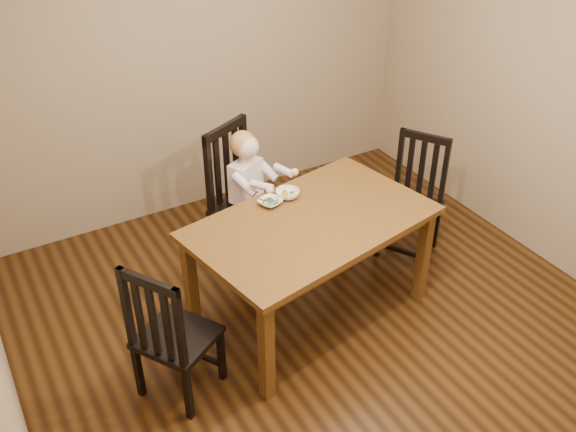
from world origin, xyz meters
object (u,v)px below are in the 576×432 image
chair_right (413,199)px  toddler (248,185)px  chair_child (243,199)px  bowl_veg (288,194)px  dining_table (312,231)px  chair_left (171,335)px  bowl_peas (270,202)px

chair_right → toddler: size_ratio=1.71×
chair_child → bowl_veg: chair_child is taller
dining_table → chair_child: size_ratio=1.55×
chair_left → toddler: chair_left is taller
bowl_peas → bowl_veg: bowl_veg is taller
chair_child → toddler: (0.02, -0.05, 0.15)m
chair_child → toddler: size_ratio=1.95×
chair_left → toddler: (1.04, 1.01, 0.21)m
chair_left → toddler: bearing=102.8°
dining_table → chair_left: 1.16m
chair_child → dining_table: bearing=71.3°
toddler → bowl_veg: bearing=74.5°
dining_table → chair_left: chair_left is taller
chair_right → toddler: chair_right is taller
dining_table → chair_right: (1.12, 0.26, -0.23)m
chair_child → bowl_peas: chair_child is taller
chair_left → chair_right: (2.24, 0.48, -0.01)m
chair_right → bowl_peas: chair_right is taller
chair_right → chair_child: bearing=33.7°
toddler → chair_child: bearing=-90.0°
chair_child → bowl_peas: bearing=59.4°
chair_left → chair_right: size_ratio=1.01×
chair_left → dining_table: bearing=70.0°
dining_table → chair_child: 0.86m
dining_table → bowl_veg: 0.35m
chair_right → bowl_veg: bearing=55.6°
chair_child → chair_right: chair_child is taller
chair_right → bowl_peas: bearing=57.2°
bowl_peas → bowl_veg: (0.15, 0.03, 0.01)m
chair_child → bowl_peas: size_ratio=7.30×
dining_table → bowl_peas: bowl_peas is taller
dining_table → chair_left: size_ratio=1.75×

